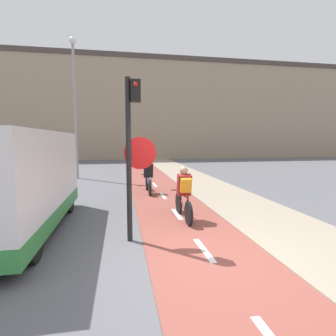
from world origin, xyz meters
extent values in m
plane|color=#5B5B60|center=(0.00, 0.00, 0.00)|extent=(120.00, 120.00, 0.00)
cube|color=brown|center=(0.00, 0.00, 0.01)|extent=(2.27, 60.00, 0.02)
cube|color=white|center=(0.00, 0.50, 0.02)|extent=(0.12, 1.10, 0.00)
cube|color=white|center=(0.00, 3.00, 0.02)|extent=(0.12, 1.10, 0.00)
cube|color=white|center=(0.00, 5.50, 0.02)|extent=(0.12, 1.10, 0.00)
cube|color=white|center=(0.00, 8.00, 0.02)|extent=(0.12, 1.10, 0.00)
cube|color=white|center=(0.00, 10.50, 0.02)|extent=(0.12, 1.10, 0.00)
cube|color=gray|center=(2.33, 0.00, 0.03)|extent=(2.40, 60.00, 0.05)
cube|color=gray|center=(0.00, 26.90, 5.34)|extent=(60.00, 5.00, 10.68)
cube|color=#473D38|center=(0.00, 26.90, 10.93)|extent=(60.00, 5.20, 0.50)
cylinder|color=black|center=(-1.39, 1.29, 1.70)|extent=(0.11, 0.11, 3.39)
cube|color=black|center=(-1.24, 1.29, 3.12)|extent=(0.20, 0.20, 0.44)
sphere|color=red|center=(-1.24, 1.18, 3.23)|extent=(0.09, 0.09, 0.09)
cone|color=red|center=(-1.16, 1.28, 1.86)|extent=(0.67, 0.01, 0.67)
cone|color=silver|center=(-1.16, 1.29, 1.86)|extent=(0.60, 0.02, 0.60)
cylinder|color=gray|center=(-3.95, 10.99, 3.63)|extent=(0.14, 0.14, 7.27)
sphere|color=silver|center=(-3.95, 10.99, 7.37)|extent=(0.36, 0.36, 0.36)
cylinder|color=black|center=(0.09, 2.02, 0.31)|extent=(0.07, 0.61, 0.61)
cylinder|color=black|center=(0.09, 3.15, 0.31)|extent=(0.07, 0.61, 0.61)
cylinder|color=maroon|center=(0.09, 2.80, 0.47)|extent=(0.04, 0.72, 0.38)
cylinder|color=maroon|center=(0.09, 2.27, 0.48)|extent=(0.04, 0.38, 0.41)
cylinder|color=maroon|center=(0.09, 2.62, 0.66)|extent=(0.04, 1.05, 0.07)
cylinder|color=maroon|center=(0.09, 2.23, 0.30)|extent=(0.04, 0.43, 0.05)
cylinder|color=black|center=(0.09, 3.15, 0.69)|extent=(0.46, 0.03, 0.03)
cube|color=maroon|center=(0.09, 2.50, 0.95)|extent=(0.36, 0.31, 0.59)
sphere|color=tan|center=(0.09, 2.54, 1.33)|extent=(0.22, 0.22, 0.22)
cylinder|color=#232328|center=(-0.01, 2.46, 0.53)|extent=(0.04, 0.07, 0.39)
cylinder|color=#232328|center=(0.19, 2.46, 0.53)|extent=(0.04, 0.07, 0.39)
cube|color=orange|center=(0.09, 2.32, 0.97)|extent=(0.28, 0.23, 0.39)
cylinder|color=black|center=(-0.48, 5.69, 0.30)|extent=(0.07, 0.60, 0.60)
cylinder|color=black|center=(-0.48, 6.82, 0.30)|extent=(0.07, 0.60, 0.60)
cylinder|color=navy|center=(-0.48, 6.47, 0.45)|extent=(0.04, 0.72, 0.37)
cylinder|color=navy|center=(-0.48, 5.95, 0.47)|extent=(0.04, 0.38, 0.40)
cylinder|color=navy|center=(-0.48, 6.30, 0.64)|extent=(0.04, 1.05, 0.07)
cylinder|color=navy|center=(-0.48, 5.91, 0.29)|extent=(0.04, 0.43, 0.05)
cylinder|color=black|center=(-0.48, 6.82, 0.67)|extent=(0.46, 0.03, 0.03)
cube|color=black|center=(-0.48, 6.17, 0.93)|extent=(0.36, 0.31, 0.59)
sphere|color=tan|center=(-0.48, 6.21, 1.31)|extent=(0.22, 0.22, 0.22)
cylinder|color=#232328|center=(-0.58, 6.13, 0.52)|extent=(0.04, 0.07, 0.37)
cylinder|color=#232328|center=(-0.38, 6.13, 0.52)|extent=(0.04, 0.07, 0.37)
cube|color=silver|center=(-4.07, 2.22, 1.29)|extent=(2.18, 5.04, 2.09)
cube|color=#33843D|center=(-4.07, 2.22, 0.42)|extent=(2.19, 5.05, 0.36)
cube|color=black|center=(-4.07, 4.71, 1.65)|extent=(1.96, 0.04, 0.70)
cylinder|color=black|center=(-3.09, 3.85, 0.35)|extent=(0.18, 0.70, 0.70)
cylinder|color=black|center=(-3.09, 0.58, 0.35)|extent=(0.18, 0.70, 0.70)
camera|label=1|loc=(-1.55, -4.16, 2.14)|focal=28.00mm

